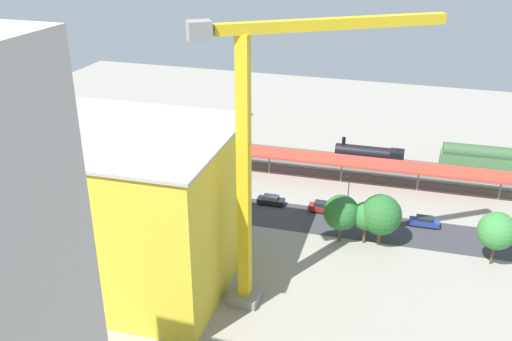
{
  "coord_description": "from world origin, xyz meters",
  "views": [
    {
      "loc": [
        -21.47,
        82.08,
        44.55
      ],
      "look_at": [
        3.22,
        1.25,
        6.66
      ],
      "focal_mm": 39.83,
      "sensor_mm": 36.0,
      "label": 1
    }
  ],
  "objects": [
    {
      "name": "street_tree_1",
      "position": [
        -11.98,
        8.01,
        4.76
      ],
      "size": [
        5.3,
        5.3,
        7.42
      ],
      "color": "brown",
      "rests_on": "ground"
    },
    {
      "name": "street_tree_4",
      "position": [
        -33.34,
        8.02,
        5.29
      ],
      "size": [
        5.26,
        5.26,
        7.93
      ],
      "color": "brown",
      "rests_on": "ground"
    },
    {
      "name": "parked_car_4",
      "position": [
        9.9,
        -0.55,
        0.71
      ],
      "size": [
        4.7,
        1.96,
        1.6
      ],
      "color": "black",
      "rests_on": "ground"
    },
    {
      "name": "rail_bed",
      "position": [
        0.0,
        -19.9,
        0.0
      ],
      "size": [
        105.93,
        15.64,
        0.01
      ],
      "primitive_type": "cube",
      "rotation": [
        0.0,
        0.0,
        0.02
      ],
      "color": "#5B544C",
      "rests_on": "ground"
    },
    {
      "name": "box_truck_1",
      "position": [
        17.18,
        7.18,
        1.77
      ],
      "size": [
        10.21,
        2.67,
        3.61
      ],
      "color": "black",
      "rests_on": "ground"
    },
    {
      "name": "ground_plane",
      "position": [
        0.0,
        0.0,
        0.0
      ],
      "size": [
        169.04,
        169.04,
        0.0
      ],
      "primitive_type": "plane",
      "color": "gray",
      "rests_on": "ground"
    },
    {
      "name": "locomotive",
      "position": [
        -13.39,
        -22.48,
        1.79
      ],
      "size": [
        14.61,
        3.09,
        5.08
      ],
      "color": "black",
      "rests_on": "ground"
    },
    {
      "name": "parked_car_2",
      "position": [
        -7.61,
        -0.23,
        0.78
      ],
      "size": [
        4.19,
        1.85,
        1.76
      ],
      "color": "black",
      "rests_on": "ground"
    },
    {
      "name": "street_tree_0",
      "position": [
        -15.55,
        7.48,
        4.46
      ],
      "size": [
        4.21,
        4.21,
        6.59
      ],
      "color": "brown",
      "rests_on": "ground"
    },
    {
      "name": "traffic_light",
      "position": [
        -11.68,
        -1.41,
        4.45
      ],
      "size": [
        0.5,
        0.36,
        6.73
      ],
      "color": "#333333",
      "rests_on": "ground"
    },
    {
      "name": "box_truck_2",
      "position": [
        9.32,
        9.26,
        1.72
      ],
      "size": [
        9.37,
        3.3,
        3.5
      ],
      "color": "black",
      "rests_on": "ground"
    },
    {
      "name": "street_asphalt",
      "position": [
        0.0,
        3.03,
        0.0
      ],
      "size": [
        105.83,
        11.49,
        0.01
      ],
      "primitive_type": "cube",
      "rotation": [
        0.0,
        0.0,
        0.02
      ],
      "color": "#38383D",
      "rests_on": "ground"
    },
    {
      "name": "construction_roof_slab",
      "position": [
        16.92,
        24.97,
        20.44
      ],
      "size": [
        34.8,
        24.01,
        0.4
      ],
      "primitive_type": "cube",
      "rotation": [
        0.0,
        0.0,
        0.02
      ],
      "color": "#B7B2A8",
      "rests_on": "construction_building"
    },
    {
      "name": "street_tree_3",
      "position": [
        18.84,
        8.05,
        4.8
      ],
      "size": [
        4.05,
        4.05,
        6.85
      ],
      "color": "brown",
      "rests_on": "ground"
    },
    {
      "name": "street_tree_2",
      "position": [
        -17.66,
        7.38,
        4.96
      ],
      "size": [
        6.01,
        6.01,
        7.98
      ],
      "color": "brown",
      "rests_on": "ground"
    },
    {
      "name": "parked_car_5",
      "position": [
        17.99,
        -0.35,
        0.73
      ],
      "size": [
        4.32,
        1.83,
        1.62
      ],
      "color": "black",
      "rests_on": "ground"
    },
    {
      "name": "passenger_coach",
      "position": [
        -33.87,
        -22.48,
        3.27
      ],
      "size": [
        16.11,
        3.46,
        6.22
      ],
      "color": "black",
      "rests_on": "ground"
    },
    {
      "name": "parked_car_1",
      "position": [
        -15.74,
        -0.37,
        0.76
      ],
      "size": [
        4.49,
        2.14,
        1.73
      ],
      "color": "black",
      "rests_on": "ground"
    },
    {
      "name": "box_truck_0",
      "position": [
        29.56,
        7.61,
        1.79
      ],
      "size": [
        10.08,
        3.39,
        3.66
      ],
      "color": "black",
      "rests_on": "ground"
    },
    {
      "name": "construction_building",
      "position": [
        16.92,
        24.97,
        10.12
      ],
      "size": [
        34.19,
        23.39,
        20.24
      ],
      "primitive_type": "cube",
      "rotation": [
        0.0,
        0.0,
        0.02
      ],
      "color": "yellow",
      "rests_on": "ground"
    },
    {
      "name": "parked_car_0",
      "position": [
        -24.01,
        -0.27,
        0.71
      ],
      "size": [
        4.63,
        1.91,
        1.58
      ],
      "color": "black",
      "rests_on": "ground"
    },
    {
      "name": "parked_car_3",
      "position": [
        1.04,
        -0.25,
        0.74
      ],
      "size": [
        4.58,
        1.8,
        1.65
      ],
      "color": "black",
      "rests_on": "ground"
    },
    {
      "name": "platform_canopy_near",
      "position": [
        -8.82,
        -12.67,
        4.26
      ],
      "size": [
        60.39,
        6.43,
        4.48
      ],
      "color": "#C63D2D",
      "rests_on": "ground"
    },
    {
      "name": "parked_car_6",
      "position": [
        25.99,
        -0.7,
        0.78
      ],
      "size": [
        4.71,
        1.79,
        1.73
      ],
      "color": "black",
      "rests_on": "ground"
    },
    {
      "name": "track_rails",
      "position": [
        0.0,
        -19.9,
        0.18
      ],
      "size": [
        105.63,
        9.21,
        0.12
      ],
      "color": "#9E9EA8",
      "rests_on": "ground"
    },
    {
      "name": "tower_crane",
      "position": [
        -5.19,
        24.62,
        21.22
      ],
      "size": [
        25.31,
        17.37,
        35.08
      ],
      "color": "gray",
      "rests_on": "ground"
    }
  ]
}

